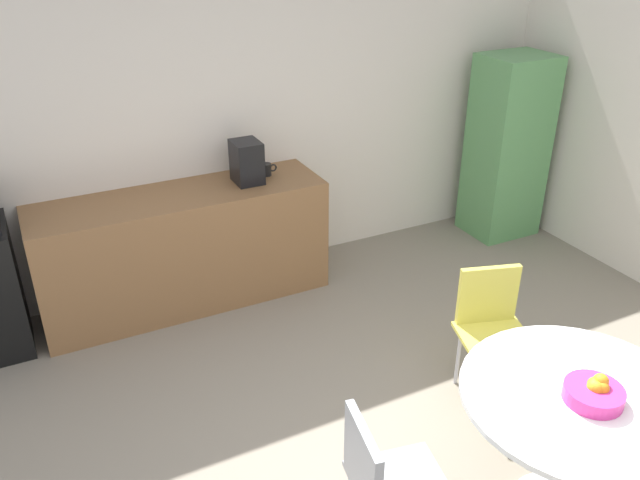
# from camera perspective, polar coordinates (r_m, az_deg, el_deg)

# --- Properties ---
(wall_back) EXTENTS (6.00, 0.10, 2.60)m
(wall_back) POSITION_cam_1_polar(r_m,az_deg,el_deg) (5.08, -9.10, 10.45)
(wall_back) COLOR silver
(wall_back) RESTS_ON ground_plane
(counter_block) EXTENTS (2.14, 0.60, 0.90)m
(counter_block) POSITION_cam_1_polar(r_m,az_deg,el_deg) (4.98, -11.90, -0.78)
(counter_block) COLOR brown
(counter_block) RESTS_ON ground_plane
(locker_cabinet) EXTENTS (0.60, 0.50, 1.65)m
(locker_cabinet) POSITION_cam_1_polar(r_m,az_deg,el_deg) (6.10, 16.26, 7.88)
(locker_cabinet) COLOR #599959
(locker_cabinet) RESTS_ON ground_plane
(round_table) EXTENTS (1.11, 1.11, 0.76)m
(round_table) POSITION_cam_1_polar(r_m,az_deg,el_deg) (3.35, 21.77, -14.42)
(round_table) COLOR silver
(round_table) RESTS_ON ground_plane
(chair_yellow) EXTENTS (0.53, 0.53, 0.83)m
(chair_yellow) POSITION_cam_1_polar(r_m,az_deg,el_deg) (4.08, 14.96, -6.76)
(chair_yellow) COLOR silver
(chair_yellow) RESTS_ON ground_plane
(chair_gray) EXTENTS (0.49, 0.49, 0.83)m
(chair_gray) POSITION_cam_1_polar(r_m,az_deg,el_deg) (3.02, 5.46, -20.26)
(chair_gray) COLOR silver
(chair_gray) RESTS_ON ground_plane
(fruit_bowl) EXTENTS (0.27, 0.27, 0.13)m
(fruit_bowl) POSITION_cam_1_polar(r_m,az_deg,el_deg) (3.23, 23.16, -12.28)
(fruit_bowl) COLOR #D8338C
(fruit_bowl) RESTS_ON round_table
(mug_white) EXTENTS (0.13, 0.08, 0.09)m
(mug_white) POSITION_cam_1_polar(r_m,az_deg,el_deg) (5.02, -4.75, 6.26)
(mug_white) COLOR black
(mug_white) RESTS_ON counter_block
(coffee_maker) EXTENTS (0.20, 0.24, 0.32)m
(coffee_maker) POSITION_cam_1_polar(r_m,az_deg,el_deg) (4.87, -6.51, 6.89)
(coffee_maker) COLOR black
(coffee_maker) RESTS_ON counter_block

